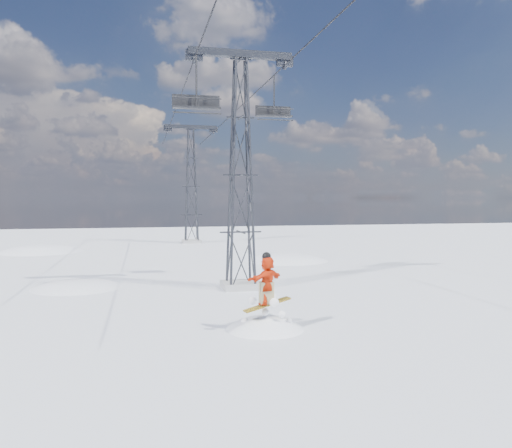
% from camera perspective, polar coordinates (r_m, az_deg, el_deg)
% --- Properties ---
extents(ground, '(120.00, 120.00, 0.00)m').
position_cam_1_polar(ground, '(16.72, 0.88, -12.26)').
color(ground, white).
rests_on(ground, ground).
extents(snow_terrain, '(39.00, 37.00, 22.00)m').
position_cam_1_polar(snow_terrain, '(39.49, -14.03, -17.84)').
color(snow_terrain, white).
rests_on(snow_terrain, ground).
extents(lift_tower_near, '(5.20, 1.80, 11.43)m').
position_cam_1_polar(lift_tower_near, '(24.14, -1.77, 5.53)').
color(lift_tower_near, '#999999').
rests_on(lift_tower_near, ground).
extents(lift_tower_far, '(5.20, 1.80, 11.43)m').
position_cam_1_polar(lift_tower_far, '(48.90, -7.41, 4.22)').
color(lift_tower_far, '#999999').
rests_on(lift_tower_far, ground).
extents(haul_cables, '(4.46, 51.00, 0.06)m').
position_cam_1_polar(haul_cables, '(36.06, -5.39, 13.29)').
color(haul_cables, black).
rests_on(haul_cables, ground).
extents(snowboarder_jump, '(4.40, 4.40, 6.58)m').
position_cam_1_polar(snowboarder_jump, '(17.62, 1.04, -17.07)').
color(snowboarder_jump, white).
rests_on(snowboarder_jump, ground).
extents(lift_chair_near, '(2.17, 0.62, 2.69)m').
position_cam_1_polar(lift_chair_near, '(23.36, -6.83, 13.57)').
color(lift_chair_near, black).
rests_on(lift_chair_near, ground).
extents(lift_chair_mid, '(1.93, 0.55, 2.39)m').
position_cam_1_polar(lift_chair_mid, '(27.03, 2.04, 12.65)').
color(lift_chair_mid, black).
rests_on(lift_chair_mid, ground).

